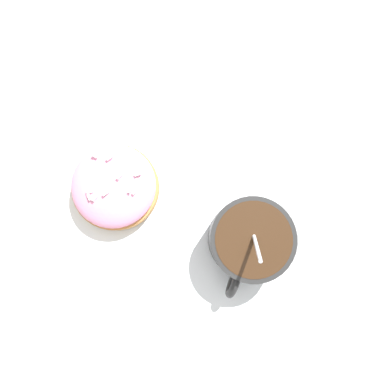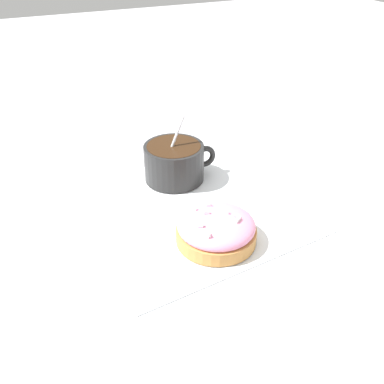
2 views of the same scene
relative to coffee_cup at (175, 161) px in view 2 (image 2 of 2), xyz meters
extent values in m
plane|color=#B2B2B7|center=(0.09, -0.01, -0.03)|extent=(3.00, 3.00, 0.00)
cube|color=white|center=(0.09, -0.01, -0.03)|extent=(0.32, 0.32, 0.00)
cylinder|color=black|center=(0.00, 0.00, 0.00)|extent=(0.09, 0.09, 0.06)
cylinder|color=#331E0F|center=(0.00, 0.00, 0.02)|extent=(0.08, 0.08, 0.01)
torus|color=black|center=(0.00, 0.05, 0.00)|extent=(0.01, 0.04, 0.04)
ellipsoid|color=silver|center=(-0.01, 0.03, -0.02)|extent=(0.02, 0.03, 0.01)
cylinder|color=silver|center=(0.00, 0.00, 0.02)|extent=(0.02, 0.05, 0.09)
cylinder|color=#C18442|center=(0.17, -0.02, -0.02)|extent=(0.10, 0.10, 0.02)
ellipsoid|color=pink|center=(0.17, -0.02, -0.01)|extent=(0.10, 0.10, 0.03)
cube|color=white|center=(0.14, -0.01, 0.01)|extent=(0.00, 0.01, 0.00)
cube|color=white|center=(0.17, 0.00, 0.01)|extent=(0.01, 0.01, 0.00)
cube|color=white|center=(0.19, -0.04, 0.01)|extent=(0.01, 0.00, 0.00)
cube|color=white|center=(0.18, -0.04, 0.01)|extent=(0.01, 0.01, 0.00)
cube|color=white|center=(0.19, 0.00, 0.01)|extent=(0.01, 0.01, 0.00)
cube|color=white|center=(0.16, -0.02, 0.01)|extent=(0.01, 0.01, 0.00)
cube|color=white|center=(0.18, 0.01, 0.01)|extent=(0.01, 0.01, 0.00)
cube|color=white|center=(0.14, -0.01, 0.01)|extent=(0.01, 0.01, 0.00)
cube|color=white|center=(0.18, 0.01, 0.01)|extent=(0.01, 0.01, 0.00)
cube|color=white|center=(0.14, -0.03, 0.01)|extent=(0.01, 0.01, 0.00)
camera|label=1|loc=(0.06, 0.01, 0.42)|focal=35.00mm
camera|label=2|loc=(0.57, -0.23, 0.33)|focal=42.00mm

